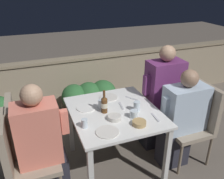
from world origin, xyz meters
name	(u,v)px	position (x,y,z in m)	size (l,w,h in m)	color
ground_plane	(114,165)	(0.00, 0.00, 0.00)	(16.00, 16.00, 0.00)	#665B51
parapet_wall	(81,82)	(0.00, 1.55, 0.45)	(9.00, 0.18, 0.90)	gray
dining_table	(114,118)	(0.00, 0.00, 0.66)	(0.92, 1.00, 0.75)	white
planter_hedge	(90,100)	(0.02, 1.09, 0.35)	(0.84, 0.47, 0.62)	brown
chair_left_near	(20,155)	(-0.99, -0.14, 0.57)	(0.47, 0.47, 0.97)	gray
person_coral_top	(43,144)	(-0.78, -0.14, 0.63)	(0.48, 0.26, 1.25)	#282833
chair_left_far	(25,135)	(-0.94, 0.17, 0.57)	(0.47, 0.47, 0.97)	gray
chair_right_near	(196,117)	(0.95, -0.19, 0.57)	(0.47, 0.47, 0.97)	gray
person_blue_shirt	(181,120)	(0.73, -0.19, 0.59)	(0.52, 0.26, 1.19)	#282833
chair_right_far	(174,103)	(0.92, 0.20, 0.57)	(0.47, 0.47, 0.97)	gray
person_purple_stripe	(161,98)	(0.71, 0.20, 0.68)	(0.50, 0.26, 1.35)	#282833
beer_bottle	(104,104)	(-0.11, 0.01, 0.85)	(0.07, 0.07, 0.25)	brown
plate_0	(108,97)	(0.04, 0.31, 0.76)	(0.22, 0.22, 0.01)	silver
plate_1	(86,107)	(-0.27, 0.17, 0.76)	(0.21, 0.21, 0.01)	white
plate_2	(107,132)	(-0.20, -0.34, 0.76)	(0.22, 0.22, 0.01)	silver
bowl_0	(139,123)	(0.12, -0.34, 0.78)	(0.14, 0.14, 0.05)	tan
bowl_1	(114,117)	(-0.06, -0.16, 0.78)	(0.14, 0.14, 0.04)	beige
glass_cup_0	(85,123)	(-0.38, -0.19, 0.80)	(0.06, 0.06, 0.09)	silver
glass_cup_1	(137,106)	(0.22, -0.08, 0.81)	(0.07, 0.07, 0.11)	silver
glass_cup_2	(101,104)	(-0.11, 0.10, 0.80)	(0.07, 0.07, 0.10)	silver
glass_cup_3	(134,114)	(0.13, -0.19, 0.79)	(0.08, 0.08, 0.08)	silver
fork_0	(121,106)	(0.11, 0.07, 0.76)	(0.04, 0.17, 0.01)	silver
fork_1	(132,98)	(0.29, 0.19, 0.76)	(0.11, 0.15, 0.01)	silver
fork_2	(155,117)	(0.34, -0.28, 0.76)	(0.03, 0.17, 0.01)	silver
potted_plant	(0,115)	(-1.23, 0.95, 0.42)	(0.31, 0.31, 0.69)	brown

